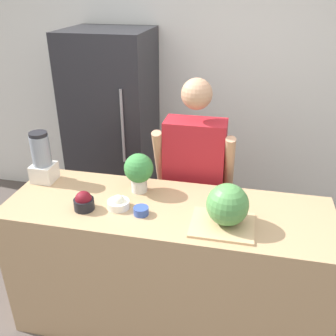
{
  "coord_description": "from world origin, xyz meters",
  "views": [
    {
      "loc": [
        0.42,
        -1.56,
        2.19
      ],
      "look_at": [
        0.0,
        0.36,
        1.2
      ],
      "focal_mm": 40.0,
      "sensor_mm": 36.0,
      "label": 1
    }
  ],
  "objects_px": {
    "person": "(194,185)",
    "potted_plant": "(139,170)",
    "watermelon": "(227,205)",
    "bowl_cream": "(118,203)",
    "bowl_cherries": "(84,202)",
    "refrigerator": "(113,130)",
    "blender": "(42,159)",
    "bowl_small_blue": "(141,211)"
  },
  "relations": [
    {
      "from": "person",
      "to": "potted_plant",
      "type": "bearing_deg",
      "value": -129.57
    },
    {
      "from": "watermelon",
      "to": "bowl_cream",
      "type": "bearing_deg",
      "value": 176.55
    },
    {
      "from": "watermelon",
      "to": "bowl_cherries",
      "type": "height_order",
      "value": "watermelon"
    },
    {
      "from": "refrigerator",
      "to": "person",
      "type": "distance_m",
      "value": 1.16
    },
    {
      "from": "blender",
      "to": "refrigerator",
      "type": "bearing_deg",
      "value": 84.98
    },
    {
      "from": "watermelon",
      "to": "bowl_small_blue",
      "type": "bearing_deg",
      "value": -179.93
    },
    {
      "from": "person",
      "to": "blender",
      "type": "distance_m",
      "value": 1.09
    },
    {
      "from": "bowl_cream",
      "to": "potted_plant",
      "type": "xyz_separation_m",
      "value": [
        0.07,
        0.22,
        0.12
      ]
    },
    {
      "from": "watermelon",
      "to": "potted_plant",
      "type": "height_order",
      "value": "potted_plant"
    },
    {
      "from": "refrigerator",
      "to": "bowl_cream",
      "type": "relative_size",
      "value": 13.61
    },
    {
      "from": "watermelon",
      "to": "bowl_cream",
      "type": "height_order",
      "value": "watermelon"
    },
    {
      "from": "bowl_cherries",
      "to": "potted_plant",
      "type": "height_order",
      "value": "potted_plant"
    },
    {
      "from": "refrigerator",
      "to": "bowl_cherries",
      "type": "relative_size",
      "value": 14.87
    },
    {
      "from": "blender",
      "to": "bowl_cherries",
      "type": "bearing_deg",
      "value": -34.56
    },
    {
      "from": "refrigerator",
      "to": "watermelon",
      "type": "xyz_separation_m",
      "value": [
        1.17,
        -1.38,
        0.17
      ]
    },
    {
      "from": "watermelon",
      "to": "bowl_cherries",
      "type": "relative_size",
      "value": 1.94
    },
    {
      "from": "refrigerator",
      "to": "bowl_cream",
      "type": "distance_m",
      "value": 1.43
    },
    {
      "from": "bowl_small_blue",
      "to": "potted_plant",
      "type": "height_order",
      "value": "potted_plant"
    },
    {
      "from": "person",
      "to": "watermelon",
      "type": "height_order",
      "value": "person"
    },
    {
      "from": "blender",
      "to": "person",
      "type": "bearing_deg",
      "value": 20.42
    },
    {
      "from": "refrigerator",
      "to": "potted_plant",
      "type": "bearing_deg",
      "value": -62.38
    },
    {
      "from": "bowl_cherries",
      "to": "bowl_cream",
      "type": "height_order",
      "value": "bowl_cherries"
    },
    {
      "from": "refrigerator",
      "to": "blender",
      "type": "height_order",
      "value": "refrigerator"
    },
    {
      "from": "bowl_cream",
      "to": "potted_plant",
      "type": "bearing_deg",
      "value": 73.17
    },
    {
      "from": "refrigerator",
      "to": "bowl_cream",
      "type": "bearing_deg",
      "value": -68.94
    },
    {
      "from": "bowl_cream",
      "to": "blender",
      "type": "distance_m",
      "value": 0.67
    },
    {
      "from": "bowl_cherries",
      "to": "bowl_cream",
      "type": "relative_size",
      "value": 0.91
    },
    {
      "from": "bowl_small_blue",
      "to": "blender",
      "type": "xyz_separation_m",
      "value": [
        -0.77,
        0.27,
        0.14
      ]
    },
    {
      "from": "watermelon",
      "to": "bowl_cherries",
      "type": "distance_m",
      "value": 0.85
    },
    {
      "from": "potted_plant",
      "to": "blender",
      "type": "bearing_deg",
      "value": 179.7
    },
    {
      "from": "person",
      "to": "watermelon",
      "type": "relative_size",
      "value": 6.82
    },
    {
      "from": "person",
      "to": "bowl_cream",
      "type": "relative_size",
      "value": 12.1
    },
    {
      "from": "bowl_cherries",
      "to": "blender",
      "type": "bearing_deg",
      "value": 145.44
    },
    {
      "from": "person",
      "to": "bowl_cherries",
      "type": "height_order",
      "value": "person"
    },
    {
      "from": "bowl_cherries",
      "to": "bowl_cream",
      "type": "bearing_deg",
      "value": 16.48
    },
    {
      "from": "refrigerator",
      "to": "potted_plant",
      "type": "distance_m",
      "value": 1.27
    },
    {
      "from": "refrigerator",
      "to": "potted_plant",
      "type": "xyz_separation_m",
      "value": [
        0.58,
        -1.11,
        0.19
      ]
    },
    {
      "from": "watermelon",
      "to": "bowl_small_blue",
      "type": "xyz_separation_m",
      "value": [
        -0.5,
        -0.0,
        -0.11
      ]
    },
    {
      "from": "refrigerator",
      "to": "bowl_small_blue",
      "type": "height_order",
      "value": "refrigerator"
    },
    {
      "from": "watermelon",
      "to": "potted_plant",
      "type": "distance_m",
      "value": 0.64
    },
    {
      "from": "refrigerator",
      "to": "person",
      "type": "height_order",
      "value": "refrigerator"
    },
    {
      "from": "bowl_cream",
      "to": "bowl_cherries",
      "type": "bearing_deg",
      "value": -163.52
    }
  ]
}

